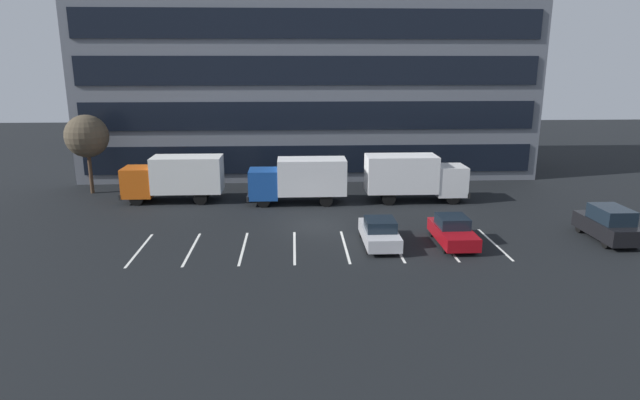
{
  "coord_description": "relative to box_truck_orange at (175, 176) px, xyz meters",
  "views": [
    {
      "loc": [
        -1.37,
        -32.07,
        9.94
      ],
      "look_at": [
        0.25,
        0.95,
        1.4
      ],
      "focal_mm": 30.3,
      "sensor_mm": 36.0,
      "label": 1
    }
  ],
  "objects": [
    {
      "name": "sedan_silver",
      "position": [
        13.26,
        -10.25,
        -1.13
      ],
      "size": [
        1.82,
        4.35,
        1.56
      ],
      "color": "silver",
      "rests_on": "ground_plane"
    },
    {
      "name": "box_truck_white",
      "position": [
        17.2,
        -0.75,
        0.04
      ],
      "size": [
        7.32,
        2.42,
        3.39
      ],
      "color": "white",
      "rests_on": "ground_plane"
    },
    {
      "name": "box_truck_blue",
      "position": [
        8.94,
        -0.96,
        -0.04
      ],
      "size": [
        7.0,
        2.32,
        3.25
      ],
      "color": "#194799",
      "rests_on": "ground_plane"
    },
    {
      "name": "suv_black",
      "position": [
        26.37,
        -10.04,
        -0.91
      ],
      "size": [
        1.86,
        4.39,
        1.98
      ],
      "color": "black",
      "rests_on": "ground_plane"
    },
    {
      "name": "box_truck_orange",
      "position": [
        0.0,
        0.0,
        0.0
      ],
      "size": [
        7.16,
        2.37,
        3.32
      ],
      "color": "#D85914",
      "rests_on": "ground_plane"
    },
    {
      "name": "office_building",
      "position": [
        9.95,
        11.53,
        8.93
      ],
      "size": [
        38.75,
        11.33,
        21.6
      ],
      "color": "slate",
      "rests_on": "ground_plane"
    },
    {
      "name": "bare_tree",
      "position": [
        -7.05,
        2.94,
        2.55
      ],
      "size": [
        3.23,
        3.23,
        6.05
      ],
      "color": "#473323",
      "rests_on": "ground_plane"
    },
    {
      "name": "ground_plane",
      "position": [
        9.95,
        -6.42,
        -1.87
      ],
      "size": [
        120.0,
        120.0,
        0.0
      ],
      "primitive_type": "plane",
      "color": "black"
    },
    {
      "name": "lot_markings",
      "position": [
        9.95,
        -10.39,
        -1.86
      ],
      "size": [
        19.74,
        5.4,
        0.01
      ],
      "color": "silver",
      "rests_on": "ground_plane"
    },
    {
      "name": "sedan_maroon",
      "position": [
        17.37,
        -10.23,
        -1.13
      ],
      "size": [
        1.82,
        4.35,
        1.56
      ],
      "color": "maroon",
      "rests_on": "ground_plane"
    }
  ]
}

